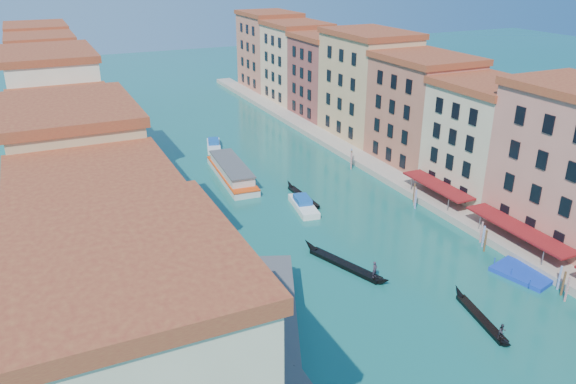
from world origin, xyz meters
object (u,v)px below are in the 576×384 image
(blue_dock, at_px, (523,273))
(gondola_right, at_px, (482,318))
(vaporetto_near, at_px, (270,322))
(vaporetto_far, at_px, (232,171))
(gondola_fore, at_px, (345,263))

(blue_dock, bearing_deg, gondola_right, -170.26)
(vaporetto_near, distance_m, blue_dock, 30.67)
(vaporetto_near, height_order, blue_dock, vaporetto_near)
(vaporetto_far, xyz_separation_m, gondola_fore, (2.49, -32.46, -0.76))
(vaporetto_near, xyz_separation_m, vaporetto_far, (10.57, 40.63, -0.32))
(vaporetto_far, xyz_separation_m, blue_dock, (20.00, -42.73, -0.95))
(vaporetto_far, distance_m, gondola_right, 48.49)
(vaporetto_near, distance_m, vaporetto_far, 41.98)
(vaporetto_near, distance_m, gondola_right, 21.27)
(vaporetto_near, bearing_deg, vaporetto_far, 97.72)
(gondola_right, distance_m, blue_dock, 11.53)
(vaporetto_near, relative_size, blue_dock, 3.23)
(vaporetto_near, xyz_separation_m, gondola_right, (20.09, -6.91, -1.13))
(vaporetto_near, distance_m, gondola_fore, 15.44)
(vaporetto_far, relative_size, gondola_fore, 1.42)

